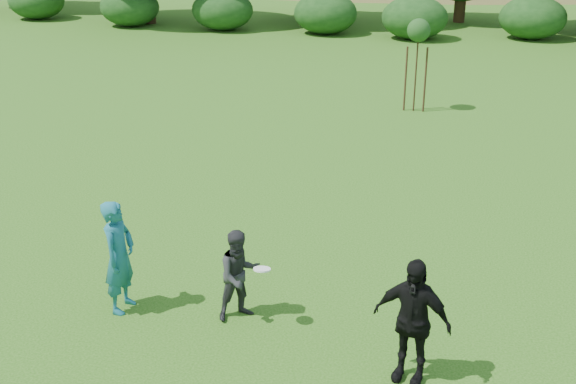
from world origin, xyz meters
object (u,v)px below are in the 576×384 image
player_teal (119,257)px  player_grey (240,275)px  player_black (412,321)px  sapling (419,33)px

player_teal → player_grey: player_teal is taller
player_black → player_grey: bearing=174.2°
player_teal → player_grey: size_ratio=1.26×
player_teal → sapling: 13.52m
player_black → sapling: sapling is taller
player_grey → player_black: player_black is taller
player_teal → player_black: size_ratio=1.02×
player_grey → sapling: sapling is taller
player_black → player_teal: bearing=-175.5°
player_grey → player_black: 2.90m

